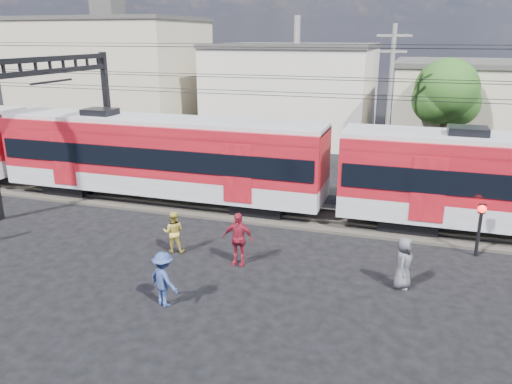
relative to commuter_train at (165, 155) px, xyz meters
The scene contains 15 objects.
ground 9.24m from the commuter_train, 63.69° to the right, with size 120.00×120.00×0.00m, color black.
track_bed 4.60m from the commuter_train, ahead, with size 70.00×3.40×0.12m, color #2D2823.
rail_near 4.60m from the commuter_train, 10.74° to the right, with size 70.00×0.12×0.12m, color #59544C.
rail_far 4.60m from the commuter_train, 10.74° to the left, with size 70.00×0.12×0.12m, color #59544C.
commuter_train is the anchor object (origin of this frame).
catenary 5.43m from the commuter_train, behind, with size 70.00×9.30×7.52m.
building_west 20.77m from the commuter_train, 129.19° to the left, with size 14.28×10.20×9.30m.
building_midwest 19.14m from the commuter_train, 84.12° to the left, with size 12.24×12.24×7.30m.
utility_pole_mid 12.36m from the commuter_train, 35.11° to the left, with size 1.80×0.24×8.50m.
tree_near 16.72m from the commuter_train, 37.52° to the left, with size 3.82×3.64×6.72m.
pedestrian_b 6.30m from the commuter_train, 60.08° to the right, with size 0.78×0.61×1.61m, color gold.
pedestrian_c 10.17m from the commuter_train, 63.00° to the right, with size 1.13×0.65×1.75m, color navy.
pedestrian_d 8.12m from the commuter_train, 44.16° to the right, with size 1.15×0.48×1.96m, color maroon.
pedestrian_e 12.82m from the commuter_train, 26.09° to the right, with size 0.86×0.56×1.75m, color #4A4B4F.
crossing_signal 14.19m from the commuter_train, ahead, with size 0.30×0.30×2.07m.
Camera 1 is at (7.39, -13.02, 7.90)m, focal length 35.00 mm.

